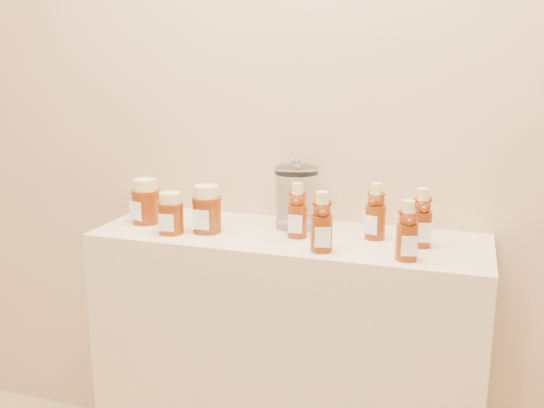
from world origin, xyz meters
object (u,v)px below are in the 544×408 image
(glass_canister, at_px, (296,194))
(honey_jar_left, at_px, (146,201))
(bear_bottle_back_left, at_px, (297,207))
(bear_bottle_front_left, at_px, (322,218))
(display_table, at_px, (287,368))

(glass_canister, bearing_deg, honey_jar_left, -167.54)
(bear_bottle_back_left, bearing_deg, bear_bottle_front_left, -51.75)
(bear_bottle_back_left, distance_m, honey_jar_left, 0.51)
(bear_bottle_back_left, bearing_deg, glass_canister, 103.99)
(bear_bottle_back_left, height_order, bear_bottle_front_left, bear_bottle_front_left)
(bear_bottle_back_left, xyz_separation_m, honey_jar_left, (-0.51, -0.00, -0.02))
(bear_bottle_back_left, relative_size, honey_jar_left, 1.29)
(bear_bottle_front_left, distance_m, glass_canister, 0.26)
(honey_jar_left, relative_size, glass_canister, 0.68)
(honey_jar_left, bearing_deg, display_table, 20.65)
(display_table, distance_m, bear_bottle_back_left, 0.54)
(display_table, bearing_deg, bear_bottle_front_left, -43.44)
(display_table, distance_m, bear_bottle_front_left, 0.58)
(glass_canister, bearing_deg, bear_bottle_back_left, -72.16)
(bear_bottle_back_left, bearing_deg, display_table, 152.22)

